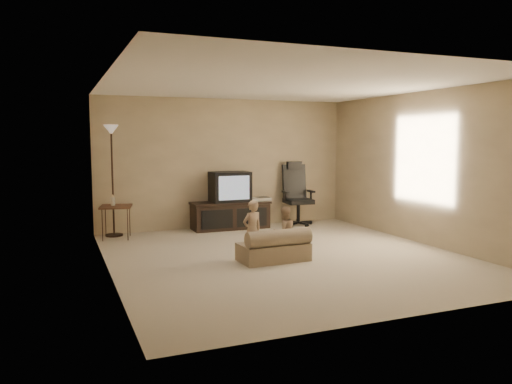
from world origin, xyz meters
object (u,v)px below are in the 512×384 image
child_sofa (275,248)px  toddler_right (284,232)px  office_chair (297,202)px  tv_stand (230,205)px  toddler_left (252,230)px  floor_lamp (112,155)px  side_table (116,207)px

child_sofa → toddler_right: 0.30m
office_chair → child_sofa: 3.15m
tv_stand → toddler_left: (-0.54, -2.50, -0.03)m
toddler_left → floor_lamp: bearing=-73.2°
side_table → toddler_right: bearing=-49.0°
tv_stand → toddler_right: 2.60m
toddler_left → office_chair: bearing=-144.3°
office_chair → child_sofa: (-1.68, -2.65, -0.27)m
tv_stand → toddler_left: size_ratio=1.80×
office_chair → floor_lamp: bearing=-177.0°
toddler_left → toddler_right: size_ratio=1.13×
tv_stand → child_sofa: 2.74m
child_sofa → toddler_left: toddler_left is taller
tv_stand → office_chair: size_ratio=1.21×
floor_lamp → child_sofa: (1.90, -2.77, -1.25)m
office_chair → toddler_right: (-1.48, -2.53, -0.08)m
floor_lamp → child_sofa: 3.58m
side_table → toddler_right: 3.19m
child_sofa → office_chair: bearing=55.3°
toddler_left → toddler_right: (0.46, -0.09, -0.05)m
toddler_right → child_sofa: bearing=28.5°
floor_lamp → child_sofa: floor_lamp is taller
office_chair → child_sofa: office_chair is taller
tv_stand → office_chair: 1.40m
child_sofa → toddler_left: bearing=138.0°
side_table → tv_stand: bearing=4.9°
office_chair → toddler_left: office_chair is taller
child_sofa → toddler_right: bearing=28.3°
side_table → toddler_left: 2.83m
side_table → floor_lamp: 0.91m
floor_lamp → toddler_right: size_ratio=2.61×
tv_stand → office_chair: (1.40, -0.06, -0.00)m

